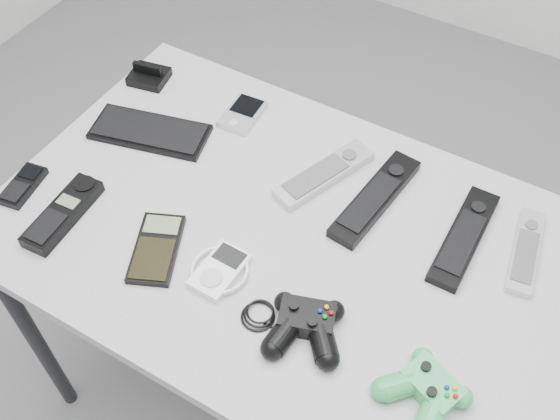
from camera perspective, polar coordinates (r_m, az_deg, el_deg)
The scene contains 15 objects.
floor at distance 1.85m, azimuth 0.38°, elevation -13.99°, with size 3.50×3.50×0.00m, color slate.
desk at distance 1.25m, azimuth 0.49°, elevation -3.77°, with size 1.07×0.69×0.72m.
pda_keyboard at distance 1.40m, azimuth -11.26°, elevation 6.74°, with size 0.24×0.10×0.01m, color black.
dock_bracket at distance 1.52m, azimuth -11.40°, elevation 11.65°, with size 0.08×0.07×0.04m, color black.
pda at distance 1.41m, azimuth -3.30°, elevation 8.38°, with size 0.07×0.11×0.02m, color #B4B5BC.
remote_silver_a at distance 1.28m, azimuth 3.86°, elevation 3.18°, with size 0.05×0.22×0.02m, color #B4B5BC.
remote_black_a at distance 1.25m, azimuth 8.31°, elevation 1.10°, with size 0.06×0.25×0.03m, color black.
remote_black_b at distance 1.23m, azimuth 15.75°, elevation -2.24°, with size 0.06×0.24×0.02m, color black.
remote_silver_b at distance 1.25m, azimuth 20.61°, elevation -3.34°, with size 0.04×0.19×0.02m, color silver.
mobile_phone at distance 1.36m, azimuth -21.49°, elevation 2.02°, with size 0.05×0.10×0.02m, color black.
cordless_handset at distance 1.28m, azimuth -18.39°, elevation -0.25°, with size 0.06×0.18×0.03m, color black.
calculator at distance 1.19m, azimuth -10.72°, elevation -3.30°, with size 0.08×0.15×0.02m, color black.
mp3_player at distance 1.15m, azimuth -5.27°, elevation -5.23°, with size 0.10×0.11×0.02m, color white.
controller_black at distance 1.08m, azimuth 2.23°, elevation -9.94°, with size 0.22×0.14×0.04m, color black, non-canonical shape.
controller_green at distance 1.05m, azimuth 12.62°, elevation -15.06°, with size 0.12×0.13×0.04m, color green, non-canonical shape.
Camera 1 is at (0.38, -0.68, 1.68)m, focal length 42.00 mm.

